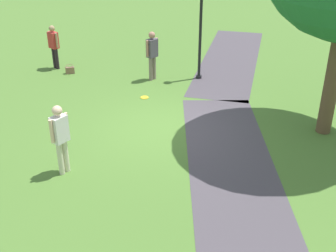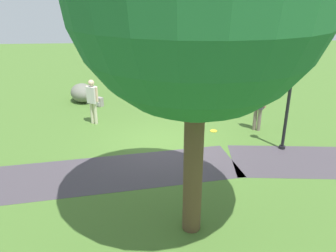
{
  "view_description": "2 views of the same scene",
  "coord_description": "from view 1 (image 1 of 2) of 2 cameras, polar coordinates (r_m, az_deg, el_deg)",
  "views": [
    {
      "loc": [
        10.78,
        1.51,
        5.84
      ],
      "look_at": [
        1.81,
        0.33,
        1.03
      ],
      "focal_mm": 47.08,
      "sensor_mm": 36.0,
      "label": 1
    },
    {
      "loc": [
        0.58,
        10.24,
        4.77
      ],
      "look_at": [
        -0.07,
        1.66,
        1.3
      ],
      "focal_mm": 35.88,
      "sensor_mm": 36.0,
      "label": 2
    }
  ],
  "objects": [
    {
      "name": "footpath_segment_near",
      "position": [
        17.79,
        8.06,
        8.56
      ],
      "size": [
        8.18,
        2.95,
        0.01
      ],
      "color": "#443E45",
      "rests_on": "ground"
    },
    {
      "name": "woman_with_handbag",
      "position": [
        16.91,
        -14.57,
        10.23
      ],
      "size": [
        0.4,
        0.44,
        1.62
      ],
      "color": "black",
      "rests_on": "ground"
    },
    {
      "name": "lamp_post",
      "position": [
        15.19,
        4.24,
        12.98
      ],
      "size": [
        0.28,
        0.28,
        3.08
      ],
      "color": "black",
      "rests_on": "ground"
    },
    {
      "name": "footpath_segment_mid",
      "position": [
        10.63,
        8.36,
        -5.69
      ],
      "size": [
        8.21,
        3.15,
        0.01
      ],
      "color": "#443E45",
      "rests_on": "ground"
    },
    {
      "name": "passerby_on_path",
      "position": [
        15.31,
        -2.07,
        9.52
      ],
      "size": [
        0.44,
        0.41,
        1.71
      ],
      "color": "#78665C",
      "rests_on": "ground"
    },
    {
      "name": "ground_plane",
      "position": [
        12.36,
        -0.44,
        -0.23
      ],
      "size": [
        48.0,
        48.0,
        0.0
      ],
      "primitive_type": "plane",
      "color": "#486D2B"
    },
    {
      "name": "handbag_on_grass",
      "position": [
        16.52,
        -12.58,
        7.12
      ],
      "size": [
        0.35,
        0.35,
        0.31
      ],
      "color": "brown",
      "rests_on": "ground"
    },
    {
      "name": "frisbee_on_grass",
      "position": [
        14.21,
        -3.06,
        3.72
      ],
      "size": [
        0.26,
        0.26,
        0.02
      ],
      "color": "gold",
      "rests_on": "ground"
    },
    {
      "name": "man_near_boulder",
      "position": [
        10.23,
        -13.78,
        -1.12
      ],
      "size": [
        0.46,
        0.39,
        1.73
      ],
      "color": "beige",
      "rests_on": "ground"
    }
  ]
}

